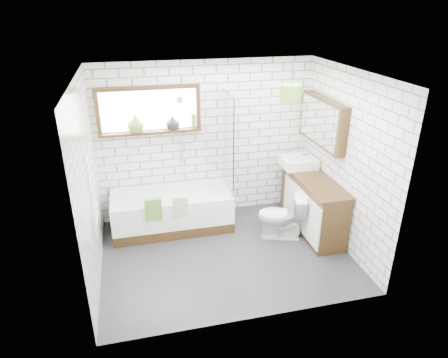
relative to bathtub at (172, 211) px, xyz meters
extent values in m
cube|color=#252528|center=(0.64, -0.90, -0.30)|extent=(3.40, 2.60, 0.01)
cube|color=white|center=(0.64, -0.90, 2.21)|extent=(3.40, 2.60, 0.01)
cube|color=white|center=(0.64, 0.40, 0.96)|extent=(3.40, 0.01, 2.50)
cube|color=white|center=(0.64, -2.21, 0.96)|extent=(3.40, 0.01, 2.50)
cube|color=white|center=(-1.07, -0.90, 0.96)|extent=(0.01, 2.60, 2.50)
cube|color=white|center=(2.34, -0.90, 0.96)|extent=(0.01, 2.60, 2.50)
cube|color=black|center=(-0.21, 0.36, 1.51)|extent=(1.52, 0.16, 0.68)
cube|color=white|center=(-1.02, -0.90, 0.91)|extent=(0.06, 0.52, 1.00)
cube|color=black|center=(2.26, -0.30, 1.36)|extent=(0.16, 1.20, 0.70)
cylinder|color=silver|center=(0.24, 0.36, 1.06)|extent=(0.02, 0.02, 1.30)
cube|color=white|center=(0.00, 0.00, 0.00)|extent=(1.81, 0.80, 0.59)
cube|color=white|center=(0.89, 0.00, 1.04)|extent=(0.02, 0.72, 1.50)
cube|color=#508728|center=(-0.30, -0.40, 0.27)|extent=(0.24, 0.07, 0.33)
cube|color=tan|center=(0.09, -0.40, 0.27)|extent=(0.22, 0.06, 0.29)
cube|color=black|center=(2.10, -0.55, 0.14)|extent=(0.48, 1.50, 0.86)
cube|color=white|center=(2.04, -0.05, 0.64)|extent=(0.52, 0.46, 0.15)
cylinder|color=silver|center=(2.20, -0.05, 0.69)|extent=(0.03, 0.03, 0.15)
imported|color=white|center=(1.55, -0.66, 0.06)|extent=(0.59, 0.78, 0.71)
imported|color=#578C2B|center=(-0.43, 0.33, 1.31)|extent=(0.26, 0.26, 0.25)
imported|color=black|center=(0.12, 0.33, 1.29)|extent=(0.26, 0.26, 0.21)
cylinder|color=#578C2B|center=(0.44, 0.33, 1.30)|extent=(0.09, 0.09, 0.22)
cylinder|color=#508728|center=(1.73, -0.29, 1.81)|extent=(0.31, 0.31, 0.23)
camera|label=1|loc=(-0.49, -5.49, 2.99)|focal=32.00mm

